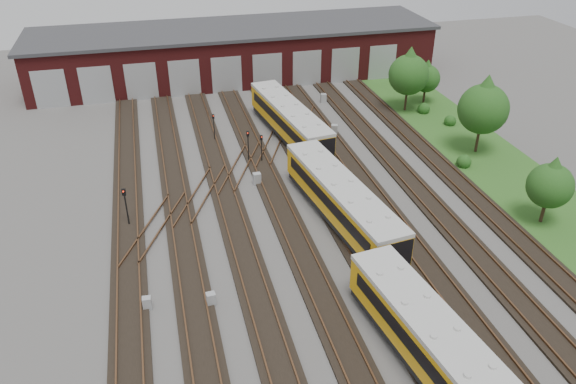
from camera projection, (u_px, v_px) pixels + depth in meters
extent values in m
plane|color=#44423F|center=(329.00, 251.00, 40.37)|extent=(120.00, 120.00, 0.00)
cube|color=black|center=(129.00, 281.00, 37.35)|extent=(2.40, 70.00, 0.18)
cube|color=brown|center=(117.00, 281.00, 37.11)|extent=(0.10, 70.00, 0.15)
cube|color=brown|center=(140.00, 277.00, 37.42)|extent=(0.10, 70.00, 0.15)
cube|color=black|center=(189.00, 271.00, 38.20)|extent=(2.40, 70.00, 0.18)
cube|color=brown|center=(178.00, 271.00, 37.96)|extent=(0.10, 70.00, 0.15)
cube|color=brown|center=(200.00, 268.00, 38.27)|extent=(0.10, 70.00, 0.15)
cube|color=black|center=(247.00, 263.00, 39.05)|extent=(2.40, 70.00, 0.18)
cube|color=brown|center=(237.00, 262.00, 38.81)|extent=(0.10, 70.00, 0.15)
cube|color=brown|center=(257.00, 259.00, 39.12)|extent=(0.10, 70.00, 0.15)
cube|color=black|center=(302.00, 254.00, 39.90)|extent=(2.40, 70.00, 0.18)
cube|color=brown|center=(293.00, 254.00, 39.66)|extent=(0.10, 70.00, 0.15)
cube|color=brown|center=(312.00, 251.00, 39.97)|extent=(0.10, 70.00, 0.15)
cube|color=black|center=(355.00, 246.00, 40.75)|extent=(2.40, 70.00, 0.18)
cube|color=brown|center=(346.00, 246.00, 40.51)|extent=(0.10, 70.00, 0.15)
cube|color=brown|center=(365.00, 243.00, 40.82)|extent=(0.10, 70.00, 0.15)
cube|color=black|center=(406.00, 238.00, 41.60)|extent=(2.40, 70.00, 0.18)
cube|color=brown|center=(397.00, 238.00, 41.36)|extent=(0.10, 70.00, 0.15)
cube|color=brown|center=(415.00, 235.00, 41.66)|extent=(0.10, 70.00, 0.15)
cube|color=black|center=(455.00, 231.00, 42.45)|extent=(2.40, 70.00, 0.18)
cube|color=brown|center=(447.00, 230.00, 42.21)|extent=(0.10, 70.00, 0.15)
cube|color=brown|center=(464.00, 228.00, 42.51)|extent=(0.10, 70.00, 0.15)
cube|color=black|center=(502.00, 223.00, 43.30)|extent=(2.40, 70.00, 0.18)
cube|color=brown|center=(494.00, 223.00, 43.06)|extent=(0.10, 70.00, 0.15)
cube|color=brown|center=(510.00, 220.00, 43.36)|extent=(0.10, 70.00, 0.15)
cube|color=brown|center=(201.00, 194.00, 46.90)|extent=(5.40, 9.62, 0.15)
cube|color=brown|center=(240.00, 166.00, 51.09)|extent=(5.40, 9.62, 0.15)
cube|color=brown|center=(273.00, 143.00, 55.29)|extent=(5.40, 9.62, 0.15)
cube|color=brown|center=(155.00, 226.00, 42.71)|extent=(5.40, 9.62, 0.15)
cube|color=brown|center=(301.00, 124.00, 59.48)|extent=(5.40, 9.62, 0.15)
cube|color=#551515|center=(235.00, 53.00, 72.29)|extent=(50.00, 12.00, 6.00)
cube|color=#333336|center=(233.00, 28.00, 70.70)|extent=(51.00, 12.50, 0.40)
cube|color=#9DA0A2|center=(50.00, 89.00, 62.99)|extent=(3.60, 0.12, 4.40)
cube|color=#9DA0A2|center=(97.00, 85.00, 64.05)|extent=(3.60, 0.12, 4.40)
cube|color=#9DA0A2|center=(141.00, 82.00, 65.12)|extent=(3.60, 0.12, 4.40)
cube|color=#9DA0A2|center=(185.00, 78.00, 66.18)|extent=(3.60, 0.12, 4.40)
cube|color=#9DA0A2|center=(227.00, 75.00, 67.24)|extent=(3.60, 0.12, 4.40)
cube|color=#9DA0A2|center=(267.00, 72.00, 68.30)|extent=(3.60, 0.12, 4.40)
cube|color=#9DA0A2|center=(307.00, 69.00, 69.37)|extent=(3.60, 0.12, 4.40)
cube|color=#9DA0A2|center=(345.00, 65.00, 70.43)|extent=(3.60, 0.12, 4.40)
cube|color=#9DA0A2|center=(382.00, 62.00, 71.49)|extent=(3.60, 0.12, 4.40)
cube|color=#29521B|center=(489.00, 160.00, 52.75)|extent=(8.00, 55.00, 0.05)
cube|color=black|center=(438.00, 373.00, 29.89)|extent=(4.40, 15.59, 0.62)
cube|color=#DBA20B|center=(442.00, 354.00, 29.16)|extent=(4.71, 15.63, 2.26)
cube|color=#B6B6B1|center=(445.00, 335.00, 28.51)|extent=(4.81, 15.64, 0.31)
cube|color=black|center=(420.00, 357.00, 28.60)|extent=(1.88, 13.45, 0.87)
cube|color=black|center=(464.00, 343.00, 29.47)|extent=(1.88, 13.45, 0.87)
cube|color=black|center=(341.00, 215.00, 43.27)|extent=(4.40, 15.59, 0.62)
cube|color=#DBA20B|center=(342.00, 199.00, 42.54)|extent=(4.71, 15.63, 2.26)
cube|color=#B6B6B1|center=(342.00, 185.00, 41.89)|extent=(4.81, 15.64, 0.31)
cube|color=black|center=(325.00, 200.00, 41.97)|extent=(1.88, 13.45, 0.87)
cube|color=black|center=(358.00, 193.00, 42.85)|extent=(1.88, 13.45, 0.87)
cube|color=black|center=(289.00, 132.00, 56.65)|extent=(4.40, 15.59, 0.62)
cube|color=#DBA20B|center=(289.00, 119.00, 55.92)|extent=(4.71, 15.63, 2.26)
cube|color=#B6B6B1|center=(289.00, 107.00, 55.27)|extent=(4.81, 15.64, 0.31)
cube|color=black|center=(277.00, 119.00, 55.35)|extent=(1.88, 13.45, 0.87)
cube|color=black|center=(302.00, 115.00, 56.23)|extent=(1.88, 13.45, 0.87)
cylinder|color=black|center=(127.00, 211.00, 42.50)|extent=(0.11, 0.11, 2.73)
cube|color=black|center=(124.00, 192.00, 41.67)|extent=(0.30, 0.21, 0.55)
sphere|color=red|center=(124.00, 192.00, 41.52)|extent=(0.13, 0.13, 0.13)
cylinder|color=black|center=(248.00, 149.00, 51.85)|extent=(0.10, 0.10, 2.60)
cube|color=black|center=(248.00, 134.00, 51.07)|extent=(0.27, 0.20, 0.49)
sphere|color=red|center=(248.00, 133.00, 50.93)|extent=(0.12, 0.12, 0.12)
cylinder|color=black|center=(214.00, 130.00, 55.87)|extent=(0.09, 0.09, 2.39)
cube|color=black|center=(213.00, 116.00, 55.15)|extent=(0.23, 0.15, 0.44)
sphere|color=red|center=(213.00, 116.00, 55.04)|extent=(0.10, 0.10, 0.10)
cylinder|color=black|center=(262.00, 151.00, 51.77)|extent=(0.09, 0.09, 2.31)
cube|color=black|center=(261.00, 138.00, 51.07)|extent=(0.25, 0.18, 0.45)
sphere|color=red|center=(261.00, 137.00, 50.95)|extent=(0.11, 0.11, 0.11)
cube|color=#989B9D|center=(147.00, 303.00, 34.89)|extent=(0.56, 0.47, 0.91)
cube|color=#989B9D|center=(257.00, 179.00, 48.51)|extent=(0.69, 0.60, 1.07)
cube|color=#989B9D|center=(211.00, 299.00, 35.19)|extent=(0.61, 0.52, 0.94)
cube|color=#989B9D|center=(323.00, 98.00, 65.23)|extent=(0.66, 0.57, 1.04)
cube|color=#989B9D|center=(334.00, 130.00, 57.48)|extent=(0.79, 0.74, 1.07)
cylinder|color=#322216|center=(406.00, 101.00, 62.81)|extent=(0.25, 0.25, 2.26)
sphere|color=#184614|center=(409.00, 75.00, 61.29)|extent=(4.40, 4.40, 4.40)
cone|color=#184614|center=(410.00, 61.00, 60.49)|extent=(3.77, 3.77, 3.15)
cylinder|color=#322216|center=(424.00, 96.00, 64.99)|extent=(0.25, 0.25, 1.60)
sphere|color=#184614|center=(426.00, 79.00, 63.91)|extent=(3.11, 3.11, 3.11)
cone|color=#184614|center=(428.00, 69.00, 63.35)|extent=(2.67, 2.67, 2.22)
cylinder|color=#322216|center=(477.00, 140.00, 53.68)|extent=(0.27, 0.27, 2.41)
sphere|color=#184614|center=(483.00, 109.00, 52.06)|extent=(4.68, 4.68, 4.68)
cone|color=#184614|center=(486.00, 92.00, 51.22)|extent=(4.01, 4.01, 3.34)
cylinder|color=#322216|center=(543.00, 212.00, 43.21)|extent=(0.27, 0.27, 1.77)
sphere|color=#184614|center=(550.00, 186.00, 42.02)|extent=(3.43, 3.43, 3.43)
cone|color=#184614|center=(554.00, 171.00, 41.40)|extent=(2.94, 2.94, 2.45)
sphere|color=#184614|center=(464.00, 160.00, 51.31)|extent=(1.34, 1.34, 1.34)
sphere|color=#184614|center=(424.00, 107.00, 62.42)|extent=(1.37, 1.37, 1.37)
sphere|color=#184614|center=(450.00, 119.00, 59.55)|extent=(1.26, 1.26, 1.26)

